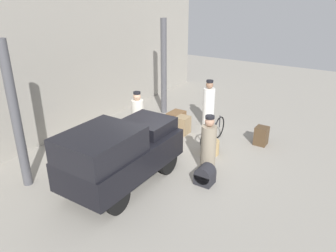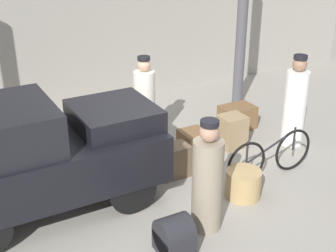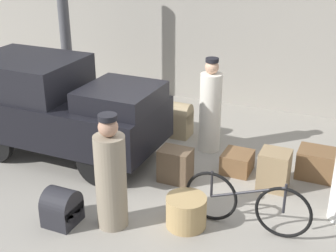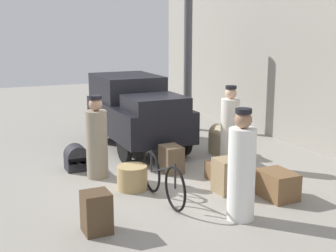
{
  "view_description": "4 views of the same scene",
  "coord_description": "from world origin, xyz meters",
  "px_view_note": "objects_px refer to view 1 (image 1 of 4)",
  "views": [
    {
      "loc": [
        -7.38,
        -4.71,
        4.75
      ],
      "look_at": [
        0.2,
        0.2,
        0.95
      ],
      "focal_mm": 35.0,
      "sensor_mm": 36.0,
      "label": 1
    },
    {
      "loc": [
        -3.11,
        -5.78,
        4.03
      ],
      "look_at": [
        0.2,
        0.2,
        0.95
      ],
      "focal_mm": 50.0,
      "sensor_mm": 36.0,
      "label": 2
    },
    {
      "loc": [
        2.91,
        -5.92,
        3.84
      ],
      "look_at": [
        0.2,
        0.2,
        0.95
      ],
      "focal_mm": 50.0,
      "sensor_mm": 36.0,
      "label": 3
    },
    {
      "loc": [
        8.67,
        -3.7,
        2.97
      ],
      "look_at": [
        0.2,
        0.2,
        0.95
      ],
      "focal_mm": 50.0,
      "sensor_mm": 36.0,
      "label": 4
    }
  ],
  "objects_px": {
    "suitcase_tan_flat": "(170,145)",
    "bicycle": "(213,132)",
    "suitcase_black_upright": "(261,136)",
    "truck": "(119,152)",
    "porter_with_bicycle": "(138,119)",
    "trunk_large_brown": "(114,138)",
    "trunk_wicker_pale": "(183,125)",
    "trunk_umber_medium": "(176,118)",
    "conductor_in_dark_uniform": "(209,106)",
    "porter_standing_middle": "(208,146)",
    "wicker_basket": "(210,147)",
    "suitcase_small_leather": "(166,133)",
    "trunk_barrel_dark": "(205,175)"
  },
  "relations": [
    {
      "from": "suitcase_tan_flat",
      "to": "bicycle",
      "type": "bearing_deg",
      "value": -30.39
    },
    {
      "from": "suitcase_black_upright",
      "to": "suitcase_tan_flat",
      "type": "height_order",
      "value": "suitcase_black_upright"
    },
    {
      "from": "truck",
      "to": "suitcase_tan_flat",
      "type": "height_order",
      "value": "truck"
    },
    {
      "from": "porter_with_bicycle",
      "to": "suitcase_tan_flat",
      "type": "xyz_separation_m",
      "value": [
        -0.12,
        -1.32,
        -0.52
      ]
    },
    {
      "from": "trunk_large_brown",
      "to": "suitcase_tan_flat",
      "type": "xyz_separation_m",
      "value": [
        0.71,
        -1.65,
        -0.07
      ]
    },
    {
      "from": "suitcase_black_upright",
      "to": "trunk_wicker_pale",
      "type": "relative_size",
      "value": 0.98
    },
    {
      "from": "truck",
      "to": "trunk_umber_medium",
      "type": "bearing_deg",
      "value": 12.76
    },
    {
      "from": "truck",
      "to": "trunk_large_brown",
      "type": "xyz_separation_m",
      "value": [
        1.51,
        1.57,
        -0.6
      ]
    },
    {
      "from": "conductor_in_dark_uniform",
      "to": "trunk_wicker_pale",
      "type": "distance_m",
      "value": 1.28
    },
    {
      "from": "bicycle",
      "to": "trunk_large_brown",
      "type": "relative_size",
      "value": 2.55
    },
    {
      "from": "bicycle",
      "to": "porter_standing_middle",
      "type": "relative_size",
      "value": 1.06
    },
    {
      "from": "trunk_wicker_pale",
      "to": "suitcase_black_upright",
      "type": "bearing_deg",
      "value": -76.52
    },
    {
      "from": "conductor_in_dark_uniform",
      "to": "truck",
      "type": "bearing_deg",
      "value": 178.73
    },
    {
      "from": "wicker_basket",
      "to": "trunk_wicker_pale",
      "type": "distance_m",
      "value": 1.74
    },
    {
      "from": "suitcase_small_leather",
      "to": "trunk_barrel_dark",
      "type": "distance_m",
      "value": 3.02
    },
    {
      "from": "porter_standing_middle",
      "to": "trunk_wicker_pale",
      "type": "distance_m",
      "value": 2.65
    },
    {
      "from": "porter_with_bicycle",
      "to": "truck",
      "type": "bearing_deg",
      "value": -152.15
    },
    {
      "from": "truck",
      "to": "wicker_basket",
      "type": "xyz_separation_m",
      "value": [
        2.85,
        -1.17,
        -0.73
      ]
    },
    {
      "from": "bicycle",
      "to": "suitcase_black_upright",
      "type": "bearing_deg",
      "value": -61.69
    },
    {
      "from": "truck",
      "to": "suitcase_black_upright",
      "type": "bearing_deg",
      "value": -27.64
    },
    {
      "from": "bicycle",
      "to": "trunk_barrel_dark",
      "type": "xyz_separation_m",
      "value": [
        -2.36,
        -0.91,
        -0.15
      ]
    },
    {
      "from": "truck",
      "to": "porter_standing_middle",
      "type": "bearing_deg",
      "value": -39.09
    },
    {
      "from": "porter_with_bicycle",
      "to": "suitcase_black_upright",
      "type": "relative_size",
      "value": 2.84
    },
    {
      "from": "conductor_in_dark_uniform",
      "to": "trunk_barrel_dark",
      "type": "bearing_deg",
      "value": -154.57
    },
    {
      "from": "truck",
      "to": "porter_with_bicycle",
      "type": "bearing_deg",
      "value": 27.85
    },
    {
      "from": "wicker_basket",
      "to": "suitcase_small_leather",
      "type": "height_order",
      "value": "wicker_basket"
    },
    {
      "from": "truck",
      "to": "suitcase_black_upright",
      "type": "relative_size",
      "value": 5.51
    },
    {
      "from": "conductor_in_dark_uniform",
      "to": "trunk_large_brown",
      "type": "xyz_separation_m",
      "value": [
        -3.3,
        1.68,
        -0.45
      ]
    },
    {
      "from": "porter_with_bicycle",
      "to": "trunk_barrel_dark",
      "type": "relative_size",
      "value": 3.28
    },
    {
      "from": "wicker_basket",
      "to": "truck",
      "type": "bearing_deg",
      "value": 157.71
    },
    {
      "from": "trunk_wicker_pale",
      "to": "suitcase_tan_flat",
      "type": "bearing_deg",
      "value": -164.44
    },
    {
      "from": "wicker_basket",
      "to": "suitcase_tan_flat",
      "type": "bearing_deg",
      "value": 119.91
    },
    {
      "from": "wicker_basket",
      "to": "porter_with_bicycle",
      "type": "relative_size",
      "value": 0.32
    },
    {
      "from": "bicycle",
      "to": "suitcase_black_upright",
      "type": "relative_size",
      "value": 2.86
    },
    {
      "from": "trunk_barrel_dark",
      "to": "suitcase_tan_flat",
      "type": "bearing_deg",
      "value": 60.53
    },
    {
      "from": "porter_with_bicycle",
      "to": "trunk_large_brown",
      "type": "height_order",
      "value": "porter_with_bicycle"
    },
    {
      "from": "suitcase_small_leather",
      "to": "trunk_wicker_pale",
      "type": "distance_m",
      "value": 0.74
    },
    {
      "from": "suitcase_small_leather",
      "to": "suitcase_black_upright",
      "type": "distance_m",
      "value": 3.18
    },
    {
      "from": "trunk_barrel_dark",
      "to": "trunk_umber_medium",
      "type": "bearing_deg",
      "value": 42.11
    },
    {
      "from": "suitcase_small_leather",
      "to": "suitcase_black_upright",
      "type": "relative_size",
      "value": 0.84
    },
    {
      "from": "suitcase_small_leather",
      "to": "trunk_umber_medium",
      "type": "bearing_deg",
      "value": 15.71
    },
    {
      "from": "bicycle",
      "to": "porter_with_bicycle",
      "type": "bearing_deg",
      "value": 120.72
    },
    {
      "from": "wicker_basket",
      "to": "trunk_wicker_pale",
      "type": "bearing_deg",
      "value": 59.75
    },
    {
      "from": "conductor_in_dark_uniform",
      "to": "suitcase_tan_flat",
      "type": "distance_m",
      "value": 2.65
    },
    {
      "from": "trunk_umber_medium",
      "to": "trunk_wicker_pale",
      "type": "bearing_deg",
      "value": -133.26
    },
    {
      "from": "trunk_umber_medium",
      "to": "suitcase_black_upright",
      "type": "bearing_deg",
      "value": -89.58
    },
    {
      "from": "trunk_umber_medium",
      "to": "trunk_wicker_pale",
      "type": "distance_m",
      "value": 0.88
    },
    {
      "from": "porter_standing_middle",
      "to": "trunk_wicker_pale",
      "type": "height_order",
      "value": "porter_standing_middle"
    },
    {
      "from": "conductor_in_dark_uniform",
      "to": "porter_standing_middle",
      "type": "bearing_deg",
      "value": -153.64
    },
    {
      "from": "trunk_umber_medium",
      "to": "trunk_wicker_pale",
      "type": "xyz_separation_m",
      "value": [
        -0.6,
        -0.64,
        0.07
      ]
    }
  ]
}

